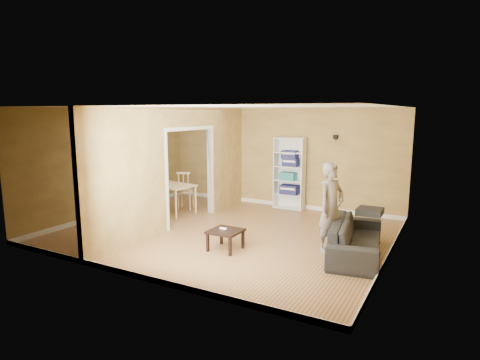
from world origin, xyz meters
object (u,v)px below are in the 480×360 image
object	(u,v)px
chair_far	(186,190)
coffee_table	(225,233)
person	(331,200)
dining_table	(171,187)
bookshelf	(290,173)
chair_near	(153,201)
sofa	(356,233)
chair_left	(150,190)

from	to	relation	value
chair_far	coffee_table	bearing A→B (deg)	119.02
person	dining_table	xyz separation A→B (m)	(-4.30, 0.86, -0.31)
person	bookshelf	size ratio (longest dim) A/B	1.03
chair_near	sofa	bearing A→B (deg)	4.71
bookshelf	person	bearing A→B (deg)	-55.65
dining_table	chair_left	world-z (taller)	chair_left
coffee_table	chair_far	size ratio (longest dim) A/B	0.57
coffee_table	chair_near	bearing A→B (deg)	158.16
sofa	bookshelf	world-z (taller)	bookshelf
person	coffee_table	bearing A→B (deg)	139.86
dining_table	bookshelf	bearing A→B (deg)	37.36
chair_left	person	bearing A→B (deg)	100.68
sofa	chair_near	size ratio (longest dim) A/B	2.41
dining_table	chair_left	distance (m)	0.72
chair_far	sofa	bearing A→B (deg)	144.34
coffee_table	chair_far	world-z (taller)	chair_far
chair_near	chair_left	bearing A→B (deg)	140.78
sofa	person	distance (m)	0.72
coffee_table	chair_left	distance (m)	3.76
person	bookshelf	world-z (taller)	person
chair_near	bookshelf	bearing A→B (deg)	52.51
sofa	dining_table	distance (m)	4.85
chair_left	chair_near	xyz separation A→B (m)	(0.69, -0.71, -0.06)
chair_far	chair_left	bearing A→B (deg)	13.19
dining_table	chair_near	distance (m)	0.70
sofa	chair_far	xyz separation A→B (m)	(-4.70, 1.37, 0.10)
dining_table	chair_left	size ratio (longest dim) A/B	1.16
dining_table	chair_far	size ratio (longest dim) A/B	1.16
dining_table	chair_far	distance (m)	0.56
bookshelf	dining_table	distance (m)	3.09
bookshelf	chair_far	xyz separation A→B (m)	(-2.38, -1.33, -0.43)
person	chair_left	xyz separation A→B (m)	(-5.01, 0.90, -0.46)
bookshelf	chair_near	size ratio (longest dim) A/B	2.13
bookshelf	coffee_table	distance (m)	3.64
chair_near	dining_table	bearing A→B (deg)	95.26
sofa	chair_near	bearing A→B (deg)	79.11
bookshelf	chair_left	size ratio (longest dim) A/B	1.86
chair_left	chair_far	world-z (taller)	same
dining_table	chair_left	xyz separation A→B (m)	(-0.70, 0.04, -0.15)
coffee_table	bookshelf	bearing A→B (deg)	92.64
chair_near	chair_far	xyz separation A→B (m)	(0.08, 1.20, 0.06)
coffee_table	chair_left	bearing A→B (deg)	151.99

